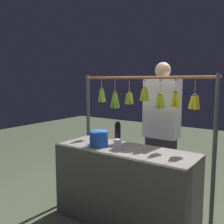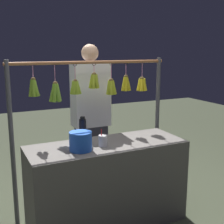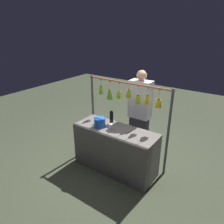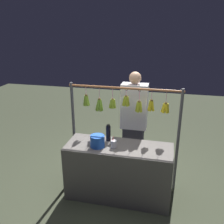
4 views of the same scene
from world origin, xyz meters
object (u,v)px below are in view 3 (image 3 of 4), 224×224
Objects in this scene: drink_cup at (111,127)px; vendor_person at (140,115)px; water_bottle at (111,118)px; blue_bucket at (100,122)px.

drink_cup is 0.75m from vendor_person.
water_bottle is 0.62m from vendor_person.
water_bottle is 1.56× the size of drink_cup.
water_bottle is at bearing -114.86° from blue_bucket.
vendor_person reaches higher than drink_cup.
blue_bucket is at bearing 7.54° from drink_cup.
water_bottle is 0.24m from drink_cup.
vendor_person is (-0.30, -0.54, -0.07)m from water_bottle.
vendor_person is at bearing -117.86° from blue_bucket.
vendor_person is (-0.40, -0.76, -0.04)m from blue_bucket.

